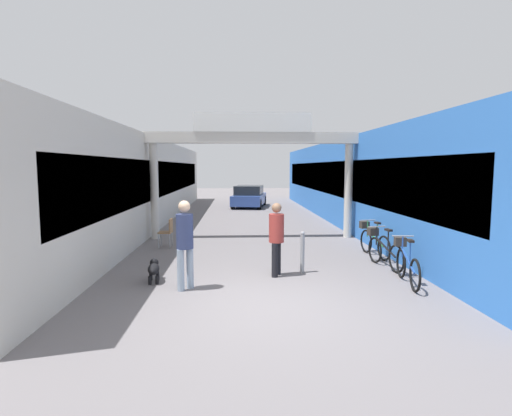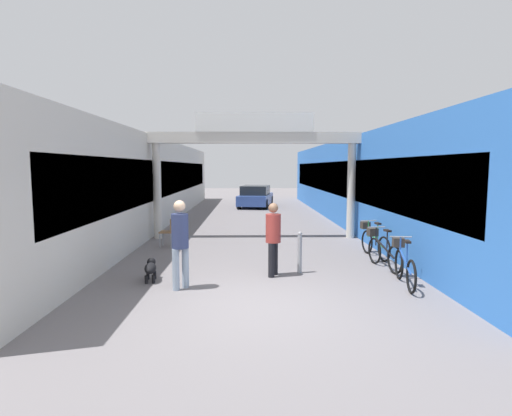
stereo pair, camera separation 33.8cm
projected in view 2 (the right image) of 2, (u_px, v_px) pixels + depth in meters
ground_plane at (261, 304)px, 7.19m from camera, size 80.00×80.00×0.00m
storefront_left at (140, 182)px, 17.85m from camera, size 3.00×26.00×3.60m
storefront_right at (365, 182)px, 18.05m from camera, size 3.00×26.00×3.60m
arcade_sign_gateway at (255, 150)px, 13.58m from camera, size 7.40×0.47×4.28m
pedestrian_with_dog at (180, 238)px, 8.00m from camera, size 0.48×0.48×1.81m
pedestrian_companion at (273, 235)px, 8.97m from camera, size 0.44×0.44×1.67m
dog_on_leash at (151, 268)px, 8.65m from camera, size 0.32×0.65×0.46m
bicycle_blue_nearest at (404, 264)px, 8.38m from camera, size 0.46×1.68×0.98m
bicycle_black_second at (382, 250)px, 9.78m from camera, size 0.46×1.68×0.98m
bicycle_green_third at (373, 241)px, 11.00m from camera, size 0.46×1.68×0.98m
bollard_post_metal at (300, 252)px, 9.27m from camera, size 0.10×0.10×0.98m
cafe_chair_wood_nearer at (169, 230)px, 12.31m from camera, size 0.42×0.42×0.89m
parked_car_blue at (256, 197)px, 24.77m from camera, size 2.38×4.23×1.33m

